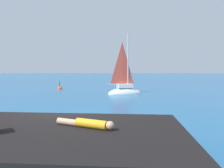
{
  "coord_description": "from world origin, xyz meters",
  "views": [
    {
      "loc": [
        1.73,
        -8.26,
        2.4
      ],
      "look_at": [
        1.87,
        8.69,
        1.07
      ],
      "focal_mm": 34.22,
      "sensor_mm": 36.0,
      "label": 1
    }
  ],
  "objects": [
    {
      "name": "ground_plane",
      "position": [
        0.0,
        0.0,
        0.0
      ],
      "size": [
        160.0,
        160.0,
        0.0
      ],
      "primitive_type": "plane",
      "color": "#236093"
    },
    {
      "name": "shore_ledge",
      "position": [
        0.09,
        -2.71,
        0.38
      ],
      "size": [
        7.59,
        4.63,
        0.76
      ],
      "primitive_type": "cube",
      "rotation": [
        0.0,
        0.0,
        -0.09
      ],
      "color": "black",
      "rests_on": "ground"
    },
    {
      "name": "boulder_seaward",
      "position": [
        0.81,
        -0.24,
        0.0
      ],
      "size": [
        1.57,
        1.53,
        0.71
      ],
      "primitive_type": "cube",
      "rotation": [
        0.02,
        -0.02,
        2.45
      ],
      "color": "black",
      "rests_on": "ground"
    },
    {
      "name": "boulder_inland",
      "position": [
        0.57,
        -0.56,
        0.0
      ],
      "size": [
        1.79,
        1.68,
        0.96
      ],
      "primitive_type": "cube",
      "rotation": [
        -0.15,
        0.0,
        2.79
      ],
      "color": "black",
      "rests_on": "ground"
    },
    {
      "name": "sailboat_near",
      "position": [
        3.05,
        11.03,
        0.33
      ],
      "size": [
        3.33,
        1.87,
        6.01
      ],
      "rotation": [
        0.0,
        0.0,
        0.26
      ],
      "color": "white",
      "rests_on": "ground"
    },
    {
      "name": "person_sunbather",
      "position": [
        1.11,
        -2.57,
        0.88
      ],
      "size": [
        1.65,
        0.88,
        0.25
      ],
      "rotation": [
        0.0,
        0.0,
        2.71
      ],
      "color": "gold",
      "rests_on": "shore_ledge"
    },
    {
      "name": "marker_buoy",
      "position": [
        -3.88,
        15.39,
        0.01
      ],
      "size": [
        0.56,
        0.56,
        1.13
      ],
      "color": "#EA5114",
      "rests_on": "ground"
    }
  ]
}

